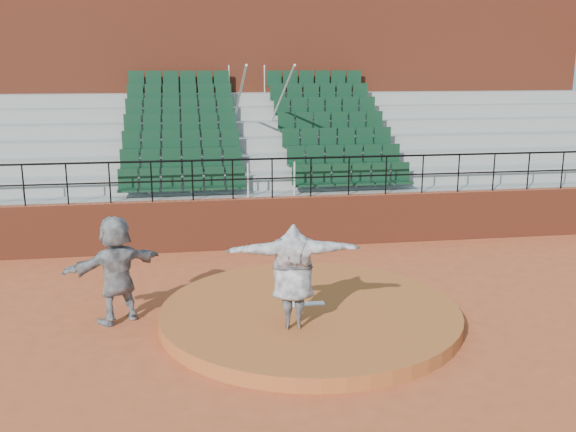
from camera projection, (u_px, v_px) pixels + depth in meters
The scene contains 9 objects.
ground at pixel (310, 320), 11.85m from camera, with size 90.00×90.00×0.00m, color #AB4A26.
pitchers_mound at pixel (310, 314), 11.82m from camera, with size 5.50×5.50×0.25m, color #A45224.
pitching_rubber at pixel (308, 304), 11.93m from camera, with size 0.60×0.15×0.03m, color white.
boundary_wall at pixel (272, 222), 16.50m from camera, with size 24.00×0.30×1.30m, color maroon.
wall_railing at pixel (272, 169), 16.19m from camera, with size 24.04×0.05×1.03m.
seating_deck at pixel (256, 170), 19.82m from camera, with size 24.00×5.97×4.63m.
press_box_facade at pixel (243, 95), 23.14m from camera, with size 24.00×3.00×7.10m, color maroon.
pitcher at pixel (293, 276), 10.72m from camera, with size 2.22×0.60×1.81m, color black.
fielder at pixel (116, 269), 11.59m from camera, with size 1.85×0.59×2.00m, color black.
Camera 1 is at (-2.18, -10.88, 4.59)m, focal length 40.00 mm.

